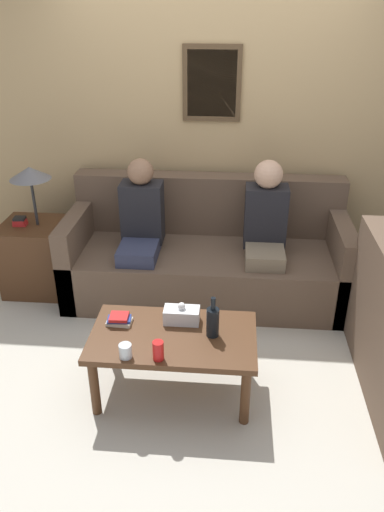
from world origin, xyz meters
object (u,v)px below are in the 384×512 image
at_px(couch_main, 206,257).
at_px(wine_bottle, 213,321).
at_px(drinking_glass, 125,351).
at_px(person_right, 265,230).
at_px(person_left, 141,228).
at_px(coffee_table, 173,343).

distance_m(couch_main, wine_bottle, 1.30).
relative_size(couch_main, drinking_glass, 26.75).
distance_m(couch_main, person_right, 0.60).
relative_size(wine_bottle, drinking_glass, 3.15).
distance_m(wine_bottle, person_left, 1.30).
relative_size(person_left, person_right, 0.99).
distance_m(coffee_table, person_right, 1.33).
relative_size(couch_main, person_left, 1.95).
bearing_deg(person_right, couch_main, 163.89).
bearing_deg(couch_main, person_left, -164.48).
bearing_deg(wine_bottle, person_left, 119.93).
relative_size(wine_bottle, person_right, 0.23).
xyz_separation_m(couch_main, person_left, (-0.53, -0.15, 0.33)).
xyz_separation_m(person_left, person_right, (1.01, 0.01, 0.02)).
height_order(coffee_table, person_right, person_right).
distance_m(couch_main, drinking_glass, 1.59).
xyz_separation_m(wine_bottle, person_left, (-0.65, 1.13, 0.10)).
relative_size(coffee_table, person_left, 0.87).
height_order(wine_bottle, drinking_glass, wine_bottle).
xyz_separation_m(coffee_table, person_left, (-0.40, 1.14, 0.26)).
bearing_deg(person_left, person_right, 0.59).
xyz_separation_m(drinking_glass, person_left, (-0.15, 1.38, 0.16)).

